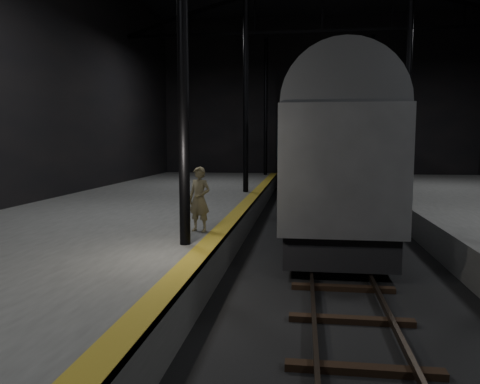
# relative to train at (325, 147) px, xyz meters

# --- Properties ---
(ground) EXTENTS (44.00, 44.00, 0.00)m
(ground) POSITION_rel_train_xyz_m (0.00, -7.25, -3.26)
(ground) COLOR black
(ground) RESTS_ON ground
(platform_left) EXTENTS (9.00, 43.80, 1.00)m
(platform_left) POSITION_rel_train_xyz_m (-7.50, -7.25, -2.76)
(platform_left) COLOR #4E4F4C
(platform_left) RESTS_ON ground
(tactile_strip) EXTENTS (0.50, 43.80, 0.01)m
(tactile_strip) POSITION_rel_train_xyz_m (-3.25, -7.25, -2.25)
(tactile_strip) COLOR olive
(tactile_strip) RESTS_ON platform_left
(track) EXTENTS (2.40, 43.00, 0.24)m
(track) POSITION_rel_train_xyz_m (0.00, -7.25, -3.19)
(track) COLOR #3F3328
(track) RESTS_ON ground
(train) EXTENTS (3.26, 21.83, 5.84)m
(train) POSITION_rel_train_xyz_m (0.00, 0.00, 0.00)
(train) COLOR #929599
(train) RESTS_ON ground
(woman) EXTENTS (0.76, 0.62, 1.81)m
(woman) POSITION_rel_train_xyz_m (-3.81, -9.61, -1.35)
(woman) COLOR #908158
(woman) RESTS_ON platform_left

